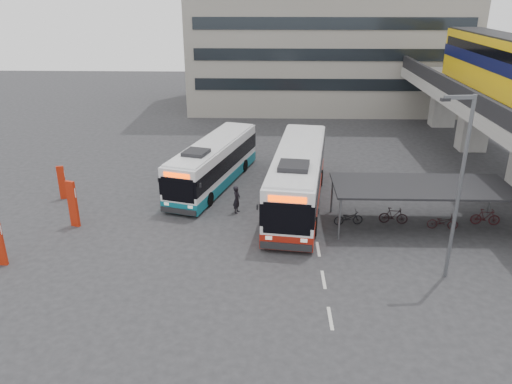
{
  "coord_description": "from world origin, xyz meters",
  "views": [
    {
      "loc": [
        -0.11,
        -23.47,
        12.92
      ],
      "look_at": [
        -0.9,
        3.04,
        2.0
      ],
      "focal_mm": 35.0,
      "sensor_mm": 36.0,
      "label": 1
    }
  ],
  "objects_px": {
    "bus_main": "(298,178)",
    "lamp_post": "(459,179)",
    "pedestrian": "(237,199)",
    "bus_teal": "(214,164)"
  },
  "relations": [
    {
      "from": "bus_main",
      "to": "pedestrian",
      "type": "height_order",
      "value": "bus_main"
    },
    {
      "from": "bus_main",
      "to": "lamp_post",
      "type": "xyz_separation_m",
      "value": [
        6.65,
        -8.41,
        3.21
      ]
    },
    {
      "from": "bus_main",
      "to": "lamp_post",
      "type": "bearing_deg",
      "value": -43.99
    },
    {
      "from": "pedestrian",
      "to": "lamp_post",
      "type": "height_order",
      "value": "lamp_post"
    },
    {
      "from": "lamp_post",
      "to": "pedestrian",
      "type": "bearing_deg",
      "value": 139.51
    },
    {
      "from": "bus_main",
      "to": "bus_teal",
      "type": "bearing_deg",
      "value": 157.31
    },
    {
      "from": "bus_teal",
      "to": "pedestrian",
      "type": "xyz_separation_m",
      "value": [
        1.9,
        -4.67,
        -0.68
      ]
    },
    {
      "from": "pedestrian",
      "to": "lamp_post",
      "type": "bearing_deg",
      "value": -109.0
    },
    {
      "from": "bus_teal",
      "to": "pedestrian",
      "type": "relative_size",
      "value": 6.65
    },
    {
      "from": "bus_teal",
      "to": "lamp_post",
      "type": "height_order",
      "value": "lamp_post"
    }
  ]
}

